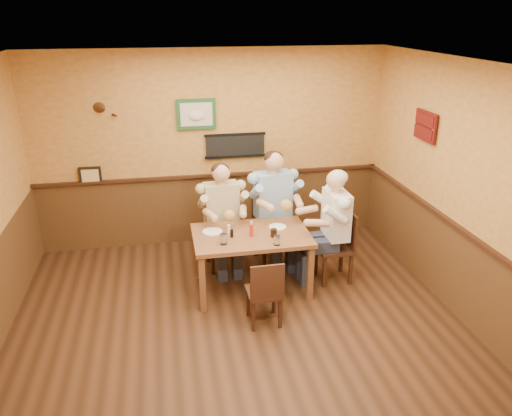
{
  "coord_description": "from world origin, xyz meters",
  "views": [
    {
      "loc": [
        -0.69,
        -4.43,
        3.27
      ],
      "look_at": [
        0.34,
        0.89,
        1.1
      ],
      "focal_mm": 35.0,
      "sensor_mm": 36.0,
      "label": 1
    }
  ],
  "objects_px": {
    "chair_back_left": "(222,235)",
    "pepper_shaker": "(232,233)",
    "chair_back_right": "(273,227)",
    "dining_table": "(251,241)",
    "diner_white_elder": "(335,232)",
    "water_glass_left": "(224,239)",
    "chair_near_side": "(264,291)",
    "diner_blue_polo": "(273,213)",
    "hot_sauce_bottle": "(251,229)",
    "salt_shaker": "(229,229)",
    "cola_tumbler": "(274,233)",
    "water_glass_mid": "(277,240)",
    "diner_tan_shirt": "(222,222)",
    "chair_right_end": "(334,247)"
  },
  "relations": [
    {
      "from": "chair_back_left",
      "to": "diner_blue_polo",
      "type": "relative_size",
      "value": 0.65
    },
    {
      "from": "chair_back_left",
      "to": "cola_tumbler",
      "type": "height_order",
      "value": "chair_back_left"
    },
    {
      "from": "chair_back_right",
      "to": "diner_blue_polo",
      "type": "bearing_deg",
      "value": 0.0
    },
    {
      "from": "salt_shaker",
      "to": "pepper_shaker",
      "type": "height_order",
      "value": "salt_shaker"
    },
    {
      "from": "diner_white_elder",
      "to": "water_glass_left",
      "type": "relative_size",
      "value": 10.47
    },
    {
      "from": "water_glass_left",
      "to": "cola_tumbler",
      "type": "relative_size",
      "value": 1.28
    },
    {
      "from": "chair_back_right",
      "to": "diner_tan_shirt",
      "type": "xyz_separation_m",
      "value": [
        -0.7,
        -0.06,
        0.16
      ]
    },
    {
      "from": "hot_sauce_bottle",
      "to": "diner_tan_shirt",
      "type": "bearing_deg",
      "value": 110.03
    },
    {
      "from": "diner_blue_polo",
      "to": "diner_white_elder",
      "type": "bearing_deg",
      "value": -54.67
    },
    {
      "from": "chair_right_end",
      "to": "chair_near_side",
      "type": "xyz_separation_m",
      "value": [
        -1.07,
        -0.77,
        -0.06
      ]
    },
    {
      "from": "chair_back_left",
      "to": "chair_right_end",
      "type": "height_order",
      "value": "chair_right_end"
    },
    {
      "from": "chair_back_right",
      "to": "diner_white_elder",
      "type": "distance_m",
      "value": 0.96
    },
    {
      "from": "chair_back_left",
      "to": "hot_sauce_bottle",
      "type": "distance_m",
      "value": 0.86
    },
    {
      "from": "chair_back_right",
      "to": "pepper_shaker",
      "type": "relative_size",
      "value": 10.12
    },
    {
      "from": "water_glass_left",
      "to": "chair_near_side",
      "type": "bearing_deg",
      "value": -55.06
    },
    {
      "from": "chair_near_side",
      "to": "pepper_shaker",
      "type": "bearing_deg",
      "value": -71.06
    },
    {
      "from": "diner_tan_shirt",
      "to": "pepper_shaker",
      "type": "relative_size",
      "value": 13.5
    },
    {
      "from": "chair_back_right",
      "to": "salt_shaker",
      "type": "relative_size",
      "value": 9.85
    },
    {
      "from": "dining_table",
      "to": "diner_blue_polo",
      "type": "xyz_separation_m",
      "value": [
        0.43,
        0.72,
        0.04
      ]
    },
    {
      "from": "salt_shaker",
      "to": "chair_back_right",
      "type": "bearing_deg",
      "value": 42.86
    },
    {
      "from": "chair_near_side",
      "to": "diner_blue_polo",
      "type": "relative_size",
      "value": 0.57
    },
    {
      "from": "diner_tan_shirt",
      "to": "chair_back_right",
      "type": "bearing_deg",
      "value": -0.44
    },
    {
      "from": "chair_back_left",
      "to": "pepper_shaker",
      "type": "distance_m",
      "value": 0.79
    },
    {
      "from": "cola_tumbler",
      "to": "diner_blue_polo",
      "type": "bearing_deg",
      "value": 78.04
    },
    {
      "from": "dining_table",
      "to": "salt_shaker",
      "type": "bearing_deg",
      "value": 162.64
    },
    {
      "from": "dining_table",
      "to": "chair_back_left",
      "type": "height_order",
      "value": "chair_back_left"
    },
    {
      "from": "diner_blue_polo",
      "to": "pepper_shaker",
      "type": "relative_size",
      "value": 14.46
    },
    {
      "from": "dining_table",
      "to": "hot_sauce_bottle",
      "type": "xyz_separation_m",
      "value": [
        -0.01,
        -0.07,
        0.18
      ]
    },
    {
      "from": "hot_sauce_bottle",
      "to": "chair_near_side",
      "type": "bearing_deg",
      "value": -88.75
    },
    {
      "from": "water_glass_left",
      "to": "chair_right_end",
      "type": "bearing_deg",
      "value": 9.69
    },
    {
      "from": "diner_blue_polo",
      "to": "hot_sauce_bottle",
      "type": "xyz_separation_m",
      "value": [
        -0.44,
        -0.79,
        0.14
      ]
    },
    {
      "from": "diner_tan_shirt",
      "to": "water_glass_mid",
      "type": "relative_size",
      "value": 11.52
    },
    {
      "from": "chair_back_right",
      "to": "hot_sauce_bottle",
      "type": "xyz_separation_m",
      "value": [
        -0.44,
        -0.79,
        0.35
      ]
    },
    {
      "from": "chair_back_right",
      "to": "chair_near_side",
      "type": "height_order",
      "value": "chair_back_right"
    },
    {
      "from": "diner_white_elder",
      "to": "pepper_shaker",
      "type": "xyz_separation_m",
      "value": [
        -1.32,
        -0.08,
        0.14
      ]
    },
    {
      "from": "diner_blue_polo",
      "to": "diner_white_elder",
      "type": "distance_m",
      "value": 0.95
    },
    {
      "from": "water_glass_mid",
      "to": "pepper_shaker",
      "type": "distance_m",
      "value": 0.57
    },
    {
      "from": "chair_back_right",
      "to": "chair_near_side",
      "type": "distance_m",
      "value": 1.53
    },
    {
      "from": "chair_back_right",
      "to": "hot_sauce_bottle",
      "type": "bearing_deg",
      "value": -126.79
    },
    {
      "from": "dining_table",
      "to": "diner_white_elder",
      "type": "distance_m",
      "value": 1.08
    },
    {
      "from": "chair_back_left",
      "to": "chair_near_side",
      "type": "height_order",
      "value": "chair_back_left"
    },
    {
      "from": "chair_back_right",
      "to": "pepper_shaker",
      "type": "xyz_separation_m",
      "value": [
        -0.67,
        -0.77,
        0.31
      ]
    },
    {
      "from": "chair_right_end",
      "to": "diner_white_elder",
      "type": "bearing_deg",
      "value": 0.0
    },
    {
      "from": "diner_white_elder",
      "to": "water_glass_left",
      "type": "xyz_separation_m",
      "value": [
        -1.44,
        -0.25,
        0.15
      ]
    },
    {
      "from": "dining_table",
      "to": "pepper_shaker",
      "type": "bearing_deg",
      "value": -168.08
    },
    {
      "from": "chair_back_right",
      "to": "hot_sauce_bottle",
      "type": "height_order",
      "value": "chair_back_right"
    },
    {
      "from": "cola_tumbler",
      "to": "chair_back_left",
      "type": "bearing_deg",
      "value": 123.71
    },
    {
      "from": "diner_blue_polo",
      "to": "salt_shaker",
      "type": "bearing_deg",
      "value": -144.91
    },
    {
      "from": "diner_tan_shirt",
      "to": "diner_white_elder",
      "type": "distance_m",
      "value": 1.49
    },
    {
      "from": "chair_back_left",
      "to": "chair_near_side",
      "type": "xyz_separation_m",
      "value": [
        0.28,
        -1.4,
        -0.06
      ]
    }
  ]
}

